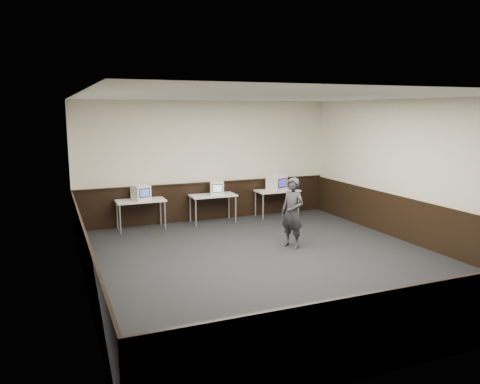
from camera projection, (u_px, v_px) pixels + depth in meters
name	position (u px, v px, depth m)	size (l,w,h in m)	color
floor	(273.00, 263.00, 9.17)	(8.00, 8.00, 0.00)	black
ceiling	(275.00, 96.00, 8.62)	(8.00, 8.00, 0.00)	white
back_wall	(208.00, 161.00, 12.54)	(7.00, 7.00, 0.00)	silver
front_wall	(433.00, 232.00, 5.25)	(7.00, 7.00, 0.00)	silver
left_wall	(81.00, 195.00, 7.58)	(8.00, 8.00, 0.00)	silver
right_wall	(418.00, 173.00, 10.21)	(8.00, 8.00, 0.00)	silver
wainscot_back	(208.00, 201.00, 12.71)	(6.98, 0.04, 1.00)	black
wainscot_front	(425.00, 323.00, 5.46)	(6.98, 0.04, 1.00)	black
wainscot_left	(86.00, 259.00, 7.78)	(0.04, 7.98, 1.00)	black
wainscot_right	(414.00, 222.00, 10.39)	(0.04, 7.98, 1.00)	black
wainscot_rail	(208.00, 183.00, 12.60)	(6.98, 0.06, 0.04)	black
desk_left	(141.00, 203.00, 11.62)	(1.20, 0.60, 0.75)	silver
desk_center	(213.00, 197.00, 12.33)	(1.20, 0.60, 0.75)	silver
desk_right	(277.00, 192.00, 13.05)	(1.20, 0.60, 0.75)	silver
emac_left	(141.00, 193.00, 11.54)	(0.47, 0.49, 0.38)	white
emac_center	(217.00, 188.00, 12.32)	(0.44, 0.46, 0.35)	white
emac_right	(277.00, 183.00, 12.94)	(0.54, 0.56, 0.42)	white
person	(292.00, 213.00, 10.08)	(0.56, 0.37, 1.53)	#28272C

